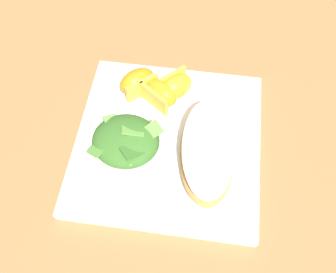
{
  "coord_description": "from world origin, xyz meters",
  "views": [
    {
      "loc": [
        -0.04,
        0.26,
        0.5
      ],
      "look_at": [
        0.0,
        0.0,
        0.03
      ],
      "focal_mm": 38.5,
      "sensor_mm": 36.0,
      "label": 1
    }
  ],
  "objects_px": {
    "orange_wedge_middle": "(160,93)",
    "orange_wedge_rear": "(138,82)",
    "cheesy_pizza_bread": "(207,151)",
    "green_salad_pile": "(126,141)",
    "white_plate": "(168,142)",
    "orange_wedge_front": "(176,87)"
  },
  "relations": [
    {
      "from": "orange_wedge_middle",
      "to": "orange_wedge_rear",
      "type": "height_order",
      "value": "same"
    },
    {
      "from": "cheesy_pizza_bread",
      "to": "orange_wedge_rear",
      "type": "distance_m",
      "value": 0.16
    },
    {
      "from": "green_salad_pile",
      "to": "orange_wedge_rear",
      "type": "xyz_separation_m",
      "value": [
        0.0,
        -0.11,
        -0.0
      ]
    },
    {
      "from": "cheesy_pizza_bread",
      "to": "orange_wedge_middle",
      "type": "height_order",
      "value": "orange_wedge_middle"
    },
    {
      "from": "white_plate",
      "to": "green_salad_pile",
      "type": "xyz_separation_m",
      "value": [
        0.06,
        0.02,
        0.03
      ]
    },
    {
      "from": "cheesy_pizza_bread",
      "to": "orange_wedge_front",
      "type": "height_order",
      "value": "orange_wedge_front"
    },
    {
      "from": "white_plate",
      "to": "green_salad_pile",
      "type": "distance_m",
      "value": 0.07
    },
    {
      "from": "cheesy_pizza_bread",
      "to": "orange_wedge_middle",
      "type": "relative_size",
      "value": 2.51
    },
    {
      "from": "white_plate",
      "to": "orange_wedge_front",
      "type": "xyz_separation_m",
      "value": [
        -0.0,
        -0.09,
        0.03
      ]
    },
    {
      "from": "green_salad_pile",
      "to": "orange_wedge_middle",
      "type": "xyz_separation_m",
      "value": [
        -0.04,
        -0.09,
        -0.0
      ]
    },
    {
      "from": "cheesy_pizza_bread",
      "to": "orange_wedge_middle",
      "type": "xyz_separation_m",
      "value": [
        0.08,
        -0.09,
        0.0
      ]
    },
    {
      "from": "orange_wedge_front",
      "to": "orange_wedge_middle",
      "type": "bearing_deg",
      "value": 35.21
    },
    {
      "from": "white_plate",
      "to": "orange_wedge_front",
      "type": "height_order",
      "value": "orange_wedge_front"
    },
    {
      "from": "white_plate",
      "to": "orange_wedge_front",
      "type": "relative_size",
      "value": 4.1
    },
    {
      "from": "white_plate",
      "to": "orange_wedge_rear",
      "type": "xyz_separation_m",
      "value": [
        0.06,
        -0.09,
        0.03
      ]
    },
    {
      "from": "orange_wedge_rear",
      "to": "cheesy_pizza_bread",
      "type": "bearing_deg",
      "value": 138.38
    },
    {
      "from": "white_plate",
      "to": "orange_wedge_middle",
      "type": "height_order",
      "value": "orange_wedge_middle"
    },
    {
      "from": "white_plate",
      "to": "cheesy_pizza_bread",
      "type": "bearing_deg",
      "value": 161.38
    },
    {
      "from": "orange_wedge_middle",
      "to": "orange_wedge_rear",
      "type": "relative_size",
      "value": 1.01
    },
    {
      "from": "green_salad_pile",
      "to": "orange_wedge_middle",
      "type": "distance_m",
      "value": 0.1
    },
    {
      "from": "white_plate",
      "to": "cheesy_pizza_bread",
      "type": "distance_m",
      "value": 0.07
    },
    {
      "from": "white_plate",
      "to": "green_salad_pile",
      "type": "relative_size",
      "value": 2.63
    }
  ]
}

